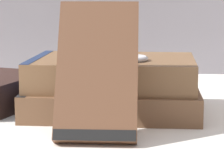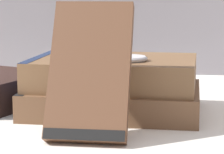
% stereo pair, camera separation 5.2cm
% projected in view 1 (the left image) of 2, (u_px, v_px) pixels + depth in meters
% --- Properties ---
extents(ground_plane, '(3.00, 3.00, 0.00)m').
position_uv_depth(ground_plane, '(94.00, 115.00, 0.70)').
color(ground_plane, white).
extents(book_flat_bottom, '(0.23, 0.17, 0.04)m').
position_uv_depth(book_flat_bottom, '(109.00, 99.00, 0.71)').
color(book_flat_bottom, brown).
rests_on(book_flat_bottom, ground_plane).
extents(book_flat_top, '(0.22, 0.16, 0.04)m').
position_uv_depth(book_flat_top, '(109.00, 72.00, 0.71)').
color(book_flat_top, brown).
rests_on(book_flat_top, book_flat_bottom).
extents(book_leaning_front, '(0.09, 0.09, 0.15)m').
position_uv_depth(book_leaning_front, '(97.00, 75.00, 0.58)').
color(book_leaning_front, brown).
rests_on(book_leaning_front, ground_plane).
extents(pocket_watch, '(0.05, 0.06, 0.01)m').
position_uv_depth(pocket_watch, '(128.00, 58.00, 0.68)').
color(pocket_watch, silver).
rests_on(pocket_watch, book_flat_top).
extents(reading_glasses, '(0.10, 0.07, 0.00)m').
position_uv_depth(reading_glasses, '(77.00, 90.00, 0.86)').
color(reading_glasses, '#4C3828').
rests_on(reading_glasses, ground_plane).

